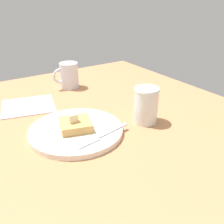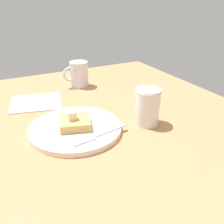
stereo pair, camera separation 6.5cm
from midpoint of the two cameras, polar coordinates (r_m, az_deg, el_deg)
The scene contains 8 objects.
table_surface at distance 69.68cm, azimuth -4.12°, elevation -3.60°, with size 100.44×100.44×2.51cm, color #BB7D51.
plate at distance 65.20cm, azimuth -5.55°, elevation -3.79°, with size 24.00×24.00×1.41cm.
toast_slice_center at distance 64.39cm, azimuth -5.61°, elevation -2.52°, with size 7.62×7.66×2.12cm, color tan.
butter_pat_primary at distance 63.22cm, azimuth -6.28°, elevation -0.92°, with size 2.18×1.96×2.18cm, color beige.
fork at distance 60.31cm, azimuth -0.40°, elevation -5.47°, with size 16.01×4.13×0.36cm.
syrup_jar at distance 68.01cm, azimuth 10.84°, elevation 0.96°, with size 6.88×6.88×10.00cm.
napkin at distance 84.41cm, azimuth -14.89°, elevation 2.11°, with size 15.93×14.57×0.30cm, color beige.
coffee_mug at distance 95.32cm, azimuth -5.70°, elevation 8.57°, with size 9.79×6.76×9.44cm.
Camera 2 is at (20.31, 57.71, 35.57)cm, focal length 40.00 mm.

